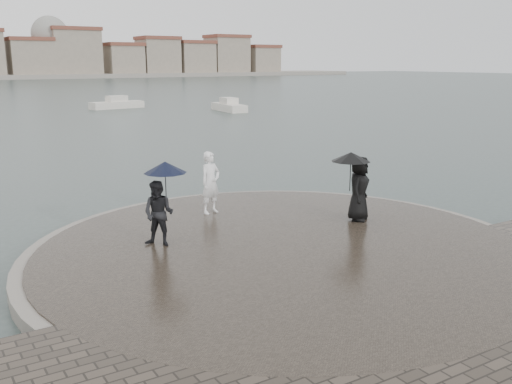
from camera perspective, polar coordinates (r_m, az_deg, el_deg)
ground at (r=11.61m, az=12.84°, el=-11.57°), size 400.00×400.00×0.00m
kerb_ring at (r=14.05m, az=2.81°, el=-6.15°), size 12.50×12.50×0.32m
quay_tip at (r=14.04m, az=2.81°, el=-6.07°), size 11.90×11.90×0.36m
statue at (r=16.76m, az=-4.57°, el=0.94°), size 0.76×0.59×1.83m
visitor_left at (r=13.94m, az=-9.52°, el=-0.82°), size 1.26×1.12×2.04m
visitor_right at (r=16.14m, az=10.06°, el=1.12°), size 1.33×1.14×1.95m
boats at (r=58.17m, az=-8.45°, el=8.52°), size 12.22×12.83×1.50m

